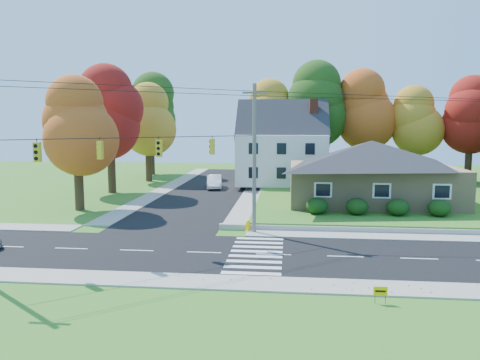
{
  "coord_description": "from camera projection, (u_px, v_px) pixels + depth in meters",
  "views": [
    {
      "loc": [
        0.81,
        -25.85,
        7.45
      ],
      "look_at": [
        -2.76,
        8.0,
        3.26
      ],
      "focal_mm": 35.0,
      "sensor_mm": 36.0,
      "label": 1
    }
  ],
  "objects": [
    {
      "name": "lawn",
      "position": [
        413.0,
        196.0,
        45.85
      ],
      "size": [
        30.0,
        30.0,
        0.5
      ],
      "primitive_type": "cube",
      "color": "#3D7923",
      "rests_on": "ground"
    },
    {
      "name": "tree_lot_3",
      "position": [
        416.0,
        121.0,
        56.48
      ],
      "size": [
        6.16,
        6.16,
        11.47
      ],
      "color": "#3F2A19",
      "rests_on": "lawn"
    },
    {
      "name": "ground",
      "position": [
        274.0,
        255.0,
        26.51
      ],
      "size": [
        120.0,
        120.0,
        0.0
      ],
      "primitive_type": "plane",
      "color": "#3D7923"
    },
    {
      "name": "fire_hydrant",
      "position": [
        248.0,
        226.0,
        32.14
      ],
      "size": [
        0.46,
        0.36,
        0.8
      ],
      "color": "#FFD002",
      "rests_on": "ground"
    },
    {
      "name": "tree_lot_1",
      "position": [
        316.0,
        105.0,
        57.49
      ],
      "size": [
        7.84,
        7.84,
        14.6
      ],
      "color": "#3F2A19",
      "rests_on": "lawn"
    },
    {
      "name": "tree_lot_0",
      "position": [
        267.0,
        116.0,
        59.26
      ],
      "size": [
        6.72,
        6.72,
        12.51
      ],
      "color": "#3F2A19",
      "rests_on": "lawn"
    },
    {
      "name": "tree_west_3",
      "position": [
        151.0,
        111.0,
        66.85
      ],
      "size": [
        7.84,
        7.84,
        14.6
      ],
      "color": "#3F2A19",
      "rests_on": "ground"
    },
    {
      "name": "tree_west_2",
      "position": [
        148.0,
        120.0,
        58.9
      ],
      "size": [
        6.72,
        6.72,
        12.51
      ],
      "color": "#3F2A19",
      "rests_on": "ground"
    },
    {
      "name": "sidewalk_south",
      "position": [
        270.0,
        284.0,
        21.57
      ],
      "size": [
        90.0,
        2.0,
        0.08
      ],
      "primitive_type": "cube",
      "color": "#9C9A90",
      "rests_on": "ground"
    },
    {
      "name": "white_car",
      "position": [
        214.0,
        182.0,
        53.13
      ],
      "size": [
        2.28,
        4.76,
        1.51
      ],
      "primitive_type": "imported",
      "rotation": [
        0.0,
        0.0,
        0.16
      ],
      "color": "white",
      "rests_on": "road_cross"
    },
    {
      "name": "tree_west_1",
      "position": [
        110.0,
        113.0,
        49.06
      ],
      "size": [
        7.28,
        7.28,
        13.56
      ],
      "color": "#3F2A19",
      "rests_on": "ground"
    },
    {
      "name": "road_main",
      "position": [
        274.0,
        255.0,
        26.5
      ],
      "size": [
        90.0,
        8.0,
        0.02
      ],
      "primitive_type": "cube",
      "color": "black",
      "rests_on": "ground"
    },
    {
      "name": "traffic_infrastructure",
      "position": [
        272.0,
        162.0,
        27.23
      ],
      "size": [
        38.1,
        10.66,
        10.0
      ],
      "color": "#666059",
      "rests_on": "ground"
    },
    {
      "name": "colonial_house",
      "position": [
        282.0,
        148.0,
        53.58
      ],
      "size": [
        10.4,
        8.4,
        9.6
      ],
      "color": "silver",
      "rests_on": "lawn"
    },
    {
      "name": "sidewalk_north",
      "position": [
        276.0,
        233.0,
        31.44
      ],
      "size": [
        90.0,
        2.0,
        0.08
      ],
      "primitive_type": "cube",
      "color": "#9C9A90",
      "rests_on": "ground"
    },
    {
      "name": "road_cross",
      "position": [
        211.0,
        189.0,
        53.0
      ],
      "size": [
        8.0,
        44.0,
        0.02
      ],
      "primitive_type": "cube",
      "color": "black",
      "rests_on": "ground"
    },
    {
      "name": "ranch_house",
      "position": [
        371.0,
        171.0,
        41.07
      ],
      "size": [
        14.6,
        10.6,
        5.4
      ],
      "color": "tan",
      "rests_on": "lawn"
    },
    {
      "name": "hedge_row",
      "position": [
        377.0,
        207.0,
        35.26
      ],
      "size": [
        10.7,
        1.7,
        1.27
      ],
      "color": "#163A10",
      "rests_on": "lawn"
    },
    {
      "name": "yard_sign",
      "position": [
        380.0,
        291.0,
        19.32
      ],
      "size": [
        0.57,
        0.04,
        0.72
      ],
      "color": "black",
      "rests_on": "ground"
    },
    {
      "name": "tree_lot_2",
      "position": [
        364.0,
        110.0,
        57.93
      ],
      "size": [
        7.28,
        7.28,
        13.56
      ],
      "color": "#3F2A19",
      "rests_on": "lawn"
    },
    {
      "name": "tree_lot_4",
      "position": [
        471.0,
        115.0,
        54.79
      ],
      "size": [
        6.72,
        6.72,
        12.51
      ],
      "color": "#3F2A19",
      "rests_on": "lawn"
    },
    {
      "name": "tree_west_0",
      "position": [
        77.0,
        126.0,
        39.24
      ],
      "size": [
        6.16,
        6.16,
        11.47
      ],
      "color": "#3F2A19",
      "rests_on": "ground"
    }
  ]
}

